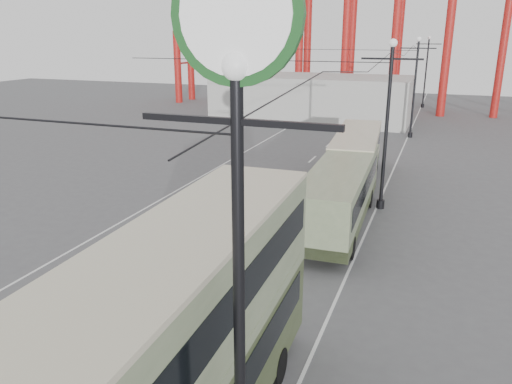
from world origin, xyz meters
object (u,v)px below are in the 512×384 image
at_px(single_decker_green, 340,192).
at_px(pedestrian, 252,215).
at_px(single_decker_cream, 356,154).
at_px(double_decker_bus, 190,333).
at_px(lamp_post_near, 237,151).

height_order(single_decker_green, pedestrian, single_decker_green).
height_order(single_decker_cream, pedestrian, single_decker_cream).
bearing_deg(double_decker_bus, pedestrian, 103.93).
distance_m(lamp_post_near, double_decker_bus, 5.35).
relative_size(single_decker_cream, pedestrian, 6.69).
height_order(lamp_post_near, double_decker_bus, lamp_post_near).
xyz_separation_m(lamp_post_near, single_decker_cream, (-2.35, 26.08, -5.99)).
bearing_deg(lamp_post_near, pedestrian, 110.37).
bearing_deg(double_decker_bus, single_decker_cream, 89.51).
bearing_deg(single_decker_cream, pedestrian, -111.89).
xyz_separation_m(lamp_post_near, single_decker_green, (-1.69, 17.45, -6.03)).
xyz_separation_m(lamp_post_near, double_decker_bus, (-1.93, 1.71, -4.69)).
xyz_separation_m(double_decker_bus, single_decker_cream, (-0.42, 24.37, -1.30)).
height_order(double_decker_bus, single_decker_green, double_decker_bus).
bearing_deg(single_decker_cream, double_decker_bus, -94.00).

